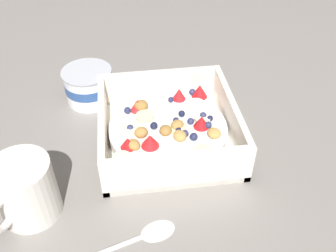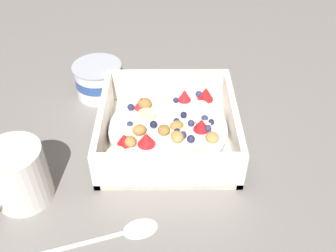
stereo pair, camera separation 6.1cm
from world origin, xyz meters
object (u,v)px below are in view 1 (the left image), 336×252
object	(u,v)px
fruit_bowl	(168,129)
spoon	(139,236)
coffee_mug	(25,191)
yogurt_cup	(89,85)

from	to	relation	value
fruit_bowl	spoon	distance (m)	0.19
spoon	coffee_mug	world-z (taller)	coffee_mug
fruit_bowl	coffee_mug	xyz separation A→B (m)	(-0.12, 0.21, 0.02)
coffee_mug	yogurt_cup	bearing A→B (deg)	-16.77
yogurt_cup	coffee_mug	size ratio (longest dim) A/B	0.90
spoon	yogurt_cup	bearing A→B (deg)	12.15
spoon	yogurt_cup	xyz separation A→B (m)	(0.31, 0.07, 0.03)
fruit_bowl	yogurt_cup	bearing A→B (deg)	44.95
yogurt_cup	coffee_mug	xyz separation A→B (m)	(-0.25, 0.08, 0.01)
fruit_bowl	yogurt_cup	distance (m)	0.19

